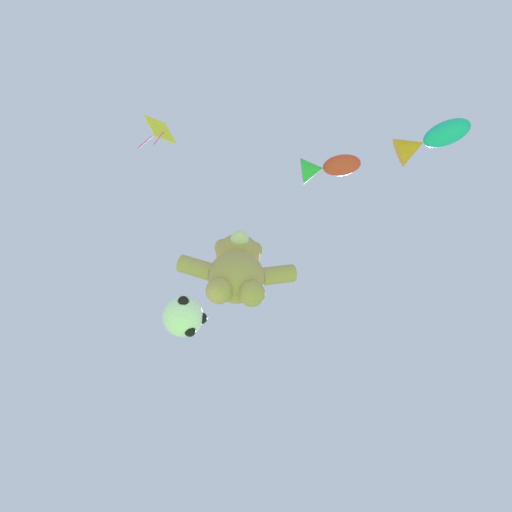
% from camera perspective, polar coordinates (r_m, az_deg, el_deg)
% --- Properties ---
extents(teddy_bear_kite, '(2.44, 1.07, 2.47)m').
position_cam_1_polar(teddy_bear_kite, '(11.54, -1.90, -1.34)').
color(teddy_bear_kite, tan).
extents(soccer_ball_kite, '(0.78, 0.77, 0.72)m').
position_cam_1_polar(soccer_ball_kite, '(9.94, -7.28, -6.04)').
color(soccer_ball_kite, white).
extents(fish_kite_crimson, '(1.56, 0.93, 0.65)m').
position_cam_1_polar(fish_kite_crimson, '(14.34, 7.12, 8.78)').
color(fish_kite_crimson, red).
extents(fish_kite_teal, '(1.94, 1.48, 0.75)m').
position_cam_1_polar(fish_kite_teal, '(14.95, 16.88, 11.01)').
color(fish_kite_teal, '#19ADB2').
extents(diamond_kite, '(0.85, 0.66, 2.69)m').
position_cam_1_polar(diamond_kite, '(14.67, -9.72, 12.18)').
color(diamond_kite, yellow).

